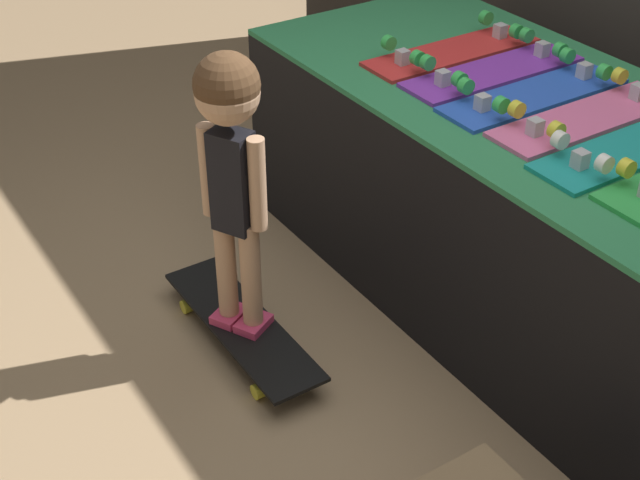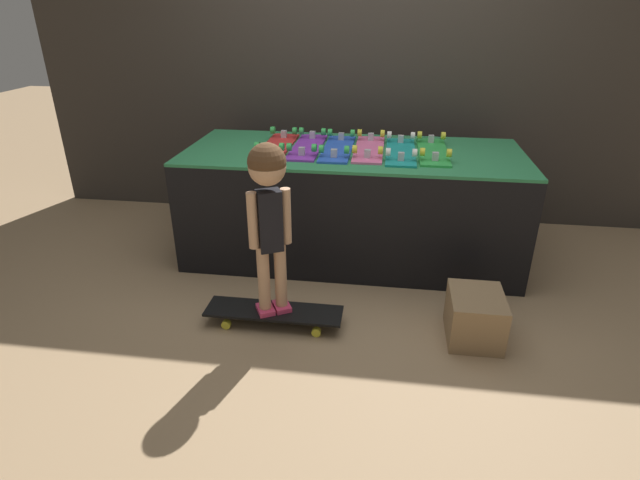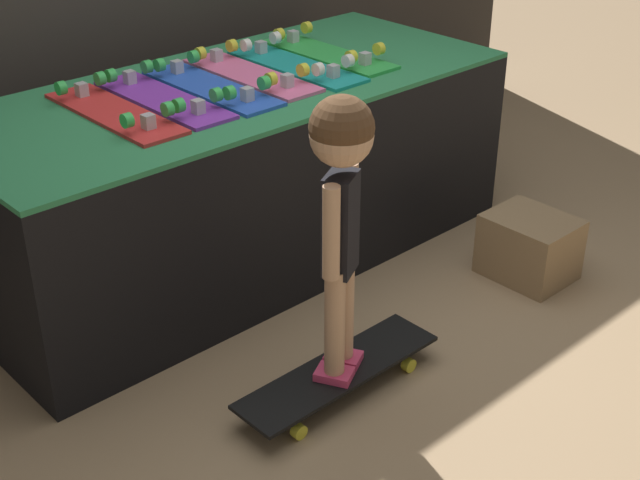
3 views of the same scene
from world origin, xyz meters
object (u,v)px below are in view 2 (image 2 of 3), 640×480
at_px(skateboard_teal_on_rack, 401,150).
at_px(storage_box, 475,317).
at_px(skateboard_red_on_rack, 277,145).
at_px(skateboard_on_floor, 274,312).
at_px(skateboard_blue_on_rack, 338,147).
at_px(child, 269,199).
at_px(skateboard_pink_on_rack, 369,148).
at_px(skateboard_green_on_rack, 433,150).
at_px(skateboard_purple_on_rack, 307,146).

xyz_separation_m(skateboard_teal_on_rack, storage_box, (0.45, -0.96, -0.67)).
xyz_separation_m(skateboard_red_on_rack, skateboard_on_floor, (0.18, -1.02, -0.72)).
distance_m(skateboard_blue_on_rack, child, 1.04).
relative_size(skateboard_red_on_rack, skateboard_pink_on_rack, 1.00).
distance_m(skateboard_red_on_rack, skateboard_on_floor, 1.26).
height_order(skateboard_blue_on_rack, skateboard_pink_on_rack, same).
bearing_deg(child, skateboard_green_on_rack, 20.55).
bearing_deg(skateboard_green_on_rack, child, -131.51).
xyz_separation_m(skateboard_blue_on_rack, skateboard_pink_on_rack, (0.22, 0.02, 0.00)).
xyz_separation_m(skateboard_red_on_rack, skateboard_green_on_rack, (1.08, 0.00, 0.00)).
xyz_separation_m(skateboard_red_on_rack, storage_box, (1.31, -0.99, -0.67)).
relative_size(skateboard_purple_on_rack, skateboard_green_on_rack, 1.00).
height_order(skateboard_green_on_rack, storage_box, skateboard_green_on_rack).
bearing_deg(skateboard_teal_on_rack, skateboard_on_floor, -124.80).
bearing_deg(skateboard_green_on_rack, skateboard_teal_on_rack, -171.50).
height_order(skateboard_pink_on_rack, skateboard_teal_on_rack, same).
height_order(skateboard_blue_on_rack, skateboard_on_floor, skateboard_blue_on_rack).
height_order(skateboard_purple_on_rack, skateboard_on_floor, skateboard_purple_on_rack).
height_order(skateboard_blue_on_rack, skateboard_green_on_rack, same).
bearing_deg(skateboard_purple_on_rack, child, -92.11).
relative_size(skateboard_purple_on_rack, child, 0.71).
xyz_separation_m(skateboard_purple_on_rack, storage_box, (1.10, -0.99, -0.67)).
height_order(skateboard_red_on_rack, skateboard_purple_on_rack, same).
relative_size(skateboard_teal_on_rack, storage_box, 1.97).
relative_size(skateboard_pink_on_rack, skateboard_green_on_rack, 1.00).
bearing_deg(storage_box, child, -178.66).
bearing_deg(skateboard_red_on_rack, skateboard_purple_on_rack, 0.99).
relative_size(skateboard_pink_on_rack, child, 0.71).
bearing_deg(skateboard_on_floor, skateboard_blue_on_rack, 75.82).
relative_size(skateboard_blue_on_rack, child, 0.71).
xyz_separation_m(skateboard_teal_on_rack, skateboard_green_on_rack, (0.22, 0.03, 0.00)).
relative_size(skateboard_teal_on_rack, skateboard_green_on_rack, 1.00).
bearing_deg(skateboard_teal_on_rack, skateboard_purple_on_rack, 177.12).
height_order(skateboard_on_floor, storage_box, storage_box).
xyz_separation_m(skateboard_blue_on_rack, skateboard_on_floor, (-0.25, -1.00, -0.72)).
height_order(skateboard_teal_on_rack, skateboard_on_floor, skateboard_teal_on_rack).
xyz_separation_m(skateboard_red_on_rack, skateboard_pink_on_rack, (0.65, 0.01, 0.00)).
distance_m(skateboard_green_on_rack, skateboard_on_floor, 1.54).
xyz_separation_m(child, storage_box, (1.14, 0.03, -0.65)).
distance_m(skateboard_teal_on_rack, child, 1.20).
relative_size(skateboard_blue_on_rack, skateboard_green_on_rack, 1.00).
bearing_deg(child, skateboard_pink_on_rack, 37.38).
distance_m(skateboard_purple_on_rack, skateboard_blue_on_rack, 0.22).
bearing_deg(skateboard_purple_on_rack, skateboard_teal_on_rack, -2.88).
relative_size(skateboard_pink_on_rack, storage_box, 1.97).
bearing_deg(skateboard_pink_on_rack, skateboard_red_on_rack, -179.42).
bearing_deg(skateboard_blue_on_rack, skateboard_on_floor, -104.18).
relative_size(skateboard_green_on_rack, storage_box, 1.97).
distance_m(skateboard_blue_on_rack, storage_box, 1.48).
distance_m(skateboard_on_floor, storage_box, 1.14).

